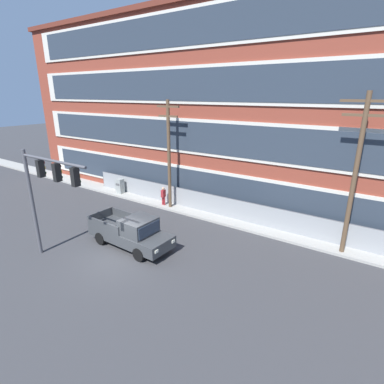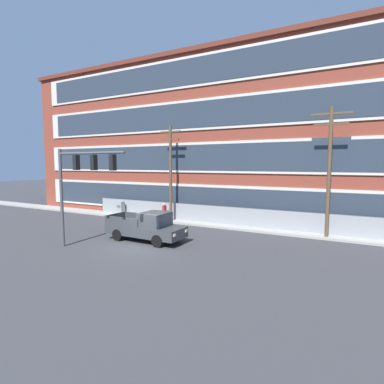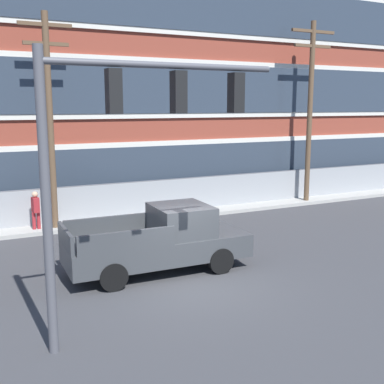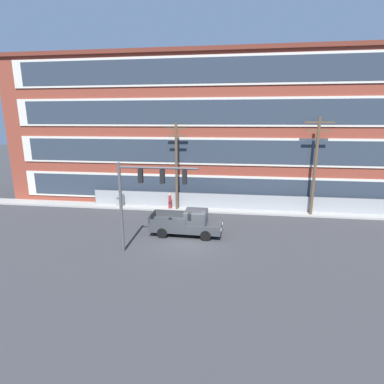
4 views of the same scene
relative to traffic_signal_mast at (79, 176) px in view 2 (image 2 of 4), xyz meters
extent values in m
plane|color=#38383A|center=(2.68, 2.14, -4.51)|extent=(160.00, 160.00, 0.00)
cube|color=#9E9B93|center=(2.68, 10.37, -4.43)|extent=(80.00, 1.84, 0.16)
cube|color=brown|center=(4.72, 16.30, 3.01)|extent=(46.65, 10.02, 15.04)
cube|color=beige|center=(4.72, 11.23, -2.44)|extent=(42.92, 0.10, 2.71)
cube|color=#2D3844|center=(4.72, 11.17, -2.44)|extent=(41.05, 0.06, 2.26)
cube|color=beige|center=(4.72, 11.23, 1.32)|extent=(42.92, 0.10, 2.71)
cube|color=#2D3844|center=(4.72, 11.17, 1.32)|extent=(41.05, 0.06, 2.26)
cube|color=beige|center=(4.72, 11.23, 5.08)|extent=(42.92, 0.10, 2.71)
cube|color=#2D3844|center=(4.72, 11.17, 5.08)|extent=(41.05, 0.06, 2.26)
cube|color=beige|center=(4.72, 11.23, 8.83)|extent=(42.92, 0.10, 2.71)
cube|color=#2D3844|center=(4.72, 11.17, 8.83)|extent=(41.05, 0.06, 2.26)
cube|color=maroon|center=(4.72, 16.30, 10.73)|extent=(47.15, 10.52, 0.40)
cube|color=gray|center=(6.18, 10.69, -3.68)|extent=(29.78, 0.04, 1.66)
cylinder|color=#4C4C51|center=(-8.71, 10.69, -3.68)|extent=(0.06, 0.06, 1.66)
cylinder|color=#4C4C51|center=(6.18, 10.69, -2.85)|extent=(29.78, 0.05, 0.05)
cylinder|color=#4C4C51|center=(-1.65, 0.00, -1.42)|extent=(0.20, 0.20, 6.19)
cylinder|color=#4C4C51|center=(0.94, 0.00, 1.38)|extent=(5.19, 0.14, 0.14)
cube|color=black|center=(-0.21, 0.00, 0.83)|extent=(0.28, 0.32, 0.90)
cylinder|color=#4B0807|center=(-0.21, 0.18, 1.11)|extent=(0.04, 0.18, 0.18)
cylinder|color=gold|center=(-0.21, 0.18, 0.83)|extent=(0.04, 0.18, 0.18)
cylinder|color=#0A4011|center=(-0.21, 0.18, 0.55)|extent=(0.04, 0.18, 0.18)
cube|color=black|center=(1.23, 0.00, 0.83)|extent=(0.28, 0.32, 0.90)
cylinder|color=#4B0807|center=(1.23, 0.18, 1.11)|extent=(0.04, 0.18, 0.18)
cylinder|color=gold|center=(1.23, 0.18, 0.83)|extent=(0.04, 0.18, 0.18)
cylinder|color=#0A4011|center=(1.23, 0.18, 0.55)|extent=(0.04, 0.18, 0.18)
cube|color=black|center=(2.67, 0.00, 0.83)|extent=(0.28, 0.32, 0.90)
cylinder|color=#4B0807|center=(2.67, 0.18, 1.11)|extent=(0.04, 0.18, 0.18)
cylinder|color=gold|center=(2.67, 0.18, 0.83)|extent=(0.04, 0.18, 0.18)
cylinder|color=#0A4011|center=(2.67, 0.18, 0.55)|extent=(0.04, 0.18, 0.18)
cube|color=#383A3D|center=(2.17, 3.61, -3.76)|extent=(5.65, 2.20, 0.70)
cube|color=#383A3D|center=(2.95, 3.59, -2.95)|extent=(1.73, 1.93, 0.92)
cube|color=#283342|center=(3.81, 3.56, -2.95)|extent=(0.11, 1.68, 0.69)
cube|color=#383A3D|center=(0.94, 4.61, -3.13)|extent=(2.80, 0.20, 0.56)
cube|color=#383A3D|center=(0.89, 2.68, -3.13)|extent=(2.80, 0.20, 0.56)
cube|color=#383A3D|center=(-0.59, 3.68, -3.13)|extent=(0.15, 1.97, 0.56)
cylinder|color=black|center=(3.87, 4.51, -4.11)|extent=(0.81, 0.28, 0.80)
cylinder|color=black|center=(3.82, 2.62, -4.11)|extent=(0.81, 0.28, 0.80)
cylinder|color=black|center=(0.52, 4.60, -4.11)|extent=(0.81, 0.28, 0.80)
cylinder|color=black|center=(0.47, 2.71, -4.11)|extent=(0.81, 0.28, 0.80)
cube|color=white|center=(5.01, 4.25, -3.66)|extent=(0.07, 0.24, 0.16)
cube|color=white|center=(4.97, 2.81, -3.66)|extent=(0.07, 0.24, 0.16)
cylinder|color=brown|center=(0.26, 9.96, -0.22)|extent=(0.26, 0.26, 8.58)
cube|color=brown|center=(0.26, 9.96, 3.57)|extent=(2.02, 0.14, 0.14)
cube|color=brown|center=(0.26, 9.96, 2.87)|extent=(1.72, 0.14, 0.14)
cylinder|color=brown|center=(13.13, 9.91, 0.06)|extent=(0.26, 0.26, 9.15)
cube|color=brown|center=(13.13, 9.91, 4.14)|extent=(2.59, 0.14, 0.14)
cube|color=brown|center=(13.13, 9.91, 3.44)|extent=(2.20, 0.14, 0.14)
cube|color=#939993|center=(-5.76, 10.12, -3.76)|extent=(0.66, 0.54, 1.51)
cube|color=#515151|center=(-5.76, 9.84, -3.45)|extent=(0.46, 0.02, 0.20)
cylinder|color=maroon|center=(-0.56, 10.00, -4.09)|extent=(0.14, 0.14, 0.85)
cylinder|color=maroon|center=(-0.38, 10.00, -4.09)|extent=(0.14, 0.14, 0.85)
cube|color=maroon|center=(-0.47, 10.00, -3.36)|extent=(0.29, 0.43, 0.60)
sphere|color=tan|center=(-0.47, 10.00, -2.94)|extent=(0.24, 0.24, 0.24)
camera|label=1|loc=(14.65, -7.98, 4.51)|focal=28.00mm
camera|label=2|loc=(14.41, -12.75, 0.76)|focal=28.00mm
camera|label=3|loc=(-3.18, -9.59, 0.56)|focal=45.00mm
camera|label=4|loc=(5.67, -18.40, 4.38)|focal=28.00mm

